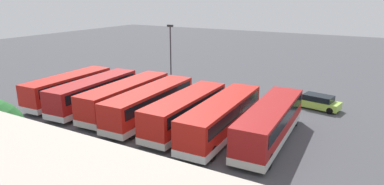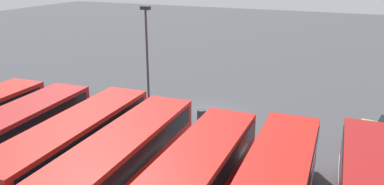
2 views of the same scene
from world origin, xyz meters
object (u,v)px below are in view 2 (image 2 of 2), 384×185
bus_single_deck_sixth (14,135)px  bus_single_deck_fourth (123,160)px  lamp_post_tall (147,52)px  bus_single_deck_fifth (75,144)px  waste_bin_yellow (201,116)px  bus_single_deck_third (197,180)px

bus_single_deck_sixth → bus_single_deck_fourth: bearing=-180.0°
bus_single_deck_sixth → lamp_post_tall: bearing=-106.7°
bus_single_deck_fifth → waste_bin_yellow: (-3.47, -8.80, -1.15)m
bus_single_deck_fourth → bus_single_deck_fifth: (3.25, -0.48, 0.00)m
bus_single_deck_third → bus_single_deck_fourth: size_ratio=0.93×
lamp_post_tall → waste_bin_yellow: lamp_post_tall is taller
bus_single_deck_third → lamp_post_tall: bearing=-50.8°
bus_single_deck_third → bus_single_deck_fifth: (7.11, -0.66, 0.00)m
bus_single_deck_fifth → bus_single_deck_sixth: 3.80m
lamp_post_tall → waste_bin_yellow: size_ratio=8.15×
bus_single_deck_sixth → waste_bin_yellow: (-7.24, -9.28, -1.15)m
lamp_post_tall → waste_bin_yellow: (-4.34, 0.35, -4.07)m
bus_single_deck_third → waste_bin_yellow: 10.20m
bus_single_deck_fourth → bus_single_deck_sixth: bearing=0.0°
bus_single_deck_fourth → bus_single_deck_sixth: (7.02, 0.00, -0.00)m
bus_single_deck_fifth → bus_single_deck_sixth: size_ratio=1.04×
bus_single_deck_fifth → waste_bin_yellow: size_ratio=12.00×
bus_single_deck_fifth → lamp_post_tall: size_ratio=1.47×
bus_single_deck_third → bus_single_deck_sixth: size_ratio=0.96×
bus_single_deck_fifth → waste_bin_yellow: bus_single_deck_fifth is taller
bus_single_deck_third → lamp_post_tall: lamp_post_tall is taller
bus_single_deck_sixth → lamp_post_tall: size_ratio=1.42×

